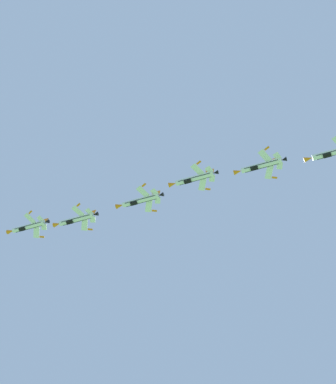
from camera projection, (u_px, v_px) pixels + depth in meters
name	position (u px, v px, depth m)	size (l,w,h in m)	color
fighter_jet_lead	(28.00, 227.00, 149.82)	(13.02, 12.05, 5.03)	white
fighter_jet_left_wing	(76.00, 219.00, 144.20)	(13.02, 12.16, 4.69)	white
fighter_jet_right_wing	(140.00, 200.00, 139.21)	(13.02, 12.17, 4.63)	white
fighter_jet_left_outer	(194.00, 179.00, 137.43)	(13.02, 12.18, 4.58)	white
fighter_jet_right_outer	(260.00, 166.00, 132.86)	(13.02, 12.04, 5.05)	white
fighter_jet_trail_slot	(333.00, 152.00, 124.21)	(13.02, 12.18, 4.60)	white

